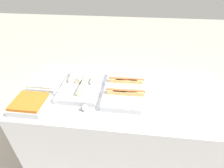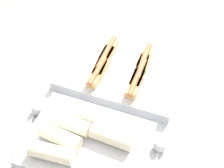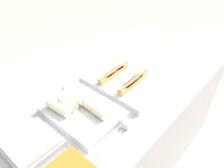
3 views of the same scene
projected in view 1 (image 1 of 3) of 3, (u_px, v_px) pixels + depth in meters
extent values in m
plane|color=#ADA393|center=(123.00, 151.00, 2.01)|extent=(12.00, 12.00, 0.00)
cube|color=#B7BABF|center=(124.00, 126.00, 1.76)|extent=(1.79, 0.87, 0.86)
cube|color=#B7BABF|center=(123.00, 90.00, 1.50)|extent=(0.31, 0.53, 0.05)
cube|color=tan|center=(124.00, 80.00, 1.55)|extent=(0.15, 0.05, 0.04)
cylinder|color=#CC6038|center=(124.00, 79.00, 1.53)|extent=(0.16, 0.03, 0.02)
cube|color=tan|center=(118.00, 80.00, 1.55)|extent=(0.14, 0.05, 0.04)
cylinder|color=#CC6038|center=(118.00, 78.00, 1.54)|extent=(0.16, 0.03, 0.02)
cube|color=tan|center=(135.00, 93.00, 1.40)|extent=(0.14, 0.04, 0.04)
cylinder|color=#CC6038|center=(135.00, 91.00, 1.39)|extent=(0.16, 0.02, 0.02)
cube|color=tan|center=(129.00, 81.00, 1.54)|extent=(0.14, 0.04, 0.04)
cylinder|color=#CC6038|center=(129.00, 79.00, 1.53)|extent=(0.16, 0.02, 0.02)
cube|color=tan|center=(116.00, 92.00, 1.41)|extent=(0.14, 0.04, 0.04)
cylinder|color=#CC6038|center=(116.00, 90.00, 1.40)|extent=(0.16, 0.02, 0.02)
cube|color=tan|center=(128.00, 92.00, 1.40)|extent=(0.15, 0.05, 0.04)
cylinder|color=#CC6038|center=(128.00, 90.00, 1.39)|extent=(0.16, 0.03, 0.02)
cube|color=tan|center=(134.00, 81.00, 1.54)|extent=(0.14, 0.05, 0.04)
cylinder|color=#CC6038|center=(135.00, 79.00, 1.53)|extent=(0.16, 0.02, 0.02)
cube|color=tan|center=(122.00, 92.00, 1.41)|extent=(0.14, 0.05, 0.04)
cylinder|color=#CC6038|center=(122.00, 90.00, 1.39)|extent=(0.16, 0.03, 0.02)
cube|color=#B7BABF|center=(82.00, 87.00, 1.54)|extent=(0.34, 0.45, 0.05)
cylinder|color=beige|center=(94.00, 77.00, 1.57)|extent=(0.08, 0.16, 0.06)
cylinder|color=beige|center=(87.00, 77.00, 1.57)|extent=(0.06, 0.16, 0.06)
cylinder|color=beige|center=(82.00, 88.00, 1.43)|extent=(0.07, 0.16, 0.06)
cylinder|color=beige|center=(73.00, 76.00, 1.59)|extent=(0.07, 0.16, 0.06)
cylinder|color=beige|center=(80.00, 76.00, 1.58)|extent=(0.07, 0.16, 0.06)
cube|color=#B7BABF|center=(30.00, 105.00, 1.35)|extent=(0.25, 0.24, 0.05)
cube|color=#B7601E|center=(29.00, 101.00, 1.32)|extent=(0.23, 0.22, 0.02)
cube|color=#B7BABF|center=(46.00, 84.00, 1.57)|extent=(0.25, 0.24, 0.05)
cube|color=silver|center=(45.00, 81.00, 1.55)|extent=(0.23, 0.22, 0.02)
cylinder|color=silver|center=(70.00, 108.00, 1.34)|extent=(0.23, 0.01, 0.01)
sphere|color=silver|center=(85.00, 108.00, 1.32)|extent=(0.05, 0.05, 0.05)
cylinder|color=silver|center=(86.00, 74.00, 1.76)|extent=(0.21, 0.03, 0.01)
sphere|color=silver|center=(96.00, 73.00, 1.74)|extent=(0.05, 0.05, 0.05)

